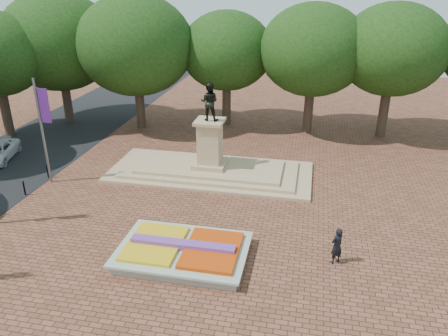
# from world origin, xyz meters

# --- Properties ---
(ground) EXTENTS (90.00, 90.00, 0.00)m
(ground) POSITION_xyz_m (0.00, 0.00, 0.00)
(ground) COLOR brown
(ground) RESTS_ON ground
(flower_bed) EXTENTS (6.30, 4.30, 0.91)m
(flower_bed) POSITION_xyz_m (1.03, -2.00, 0.38)
(flower_bed) COLOR gray
(flower_bed) RESTS_ON ground
(monument) EXTENTS (14.00, 6.00, 6.40)m
(monument) POSITION_xyz_m (0.00, 8.00, 0.88)
(monument) COLOR tan
(monument) RESTS_ON ground
(tree_row_back) EXTENTS (44.80, 8.80, 10.43)m
(tree_row_back) POSITION_xyz_m (2.33, 18.00, 6.67)
(tree_row_back) COLOR #36271D
(tree_row_back) RESTS_ON ground
(pedestrian) EXTENTS (0.82, 0.80, 1.89)m
(pedestrian) POSITION_xyz_m (8.31, -0.87, 0.95)
(pedestrian) COLOR black
(pedestrian) RESTS_ON ground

